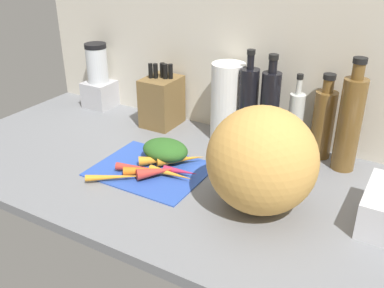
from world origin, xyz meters
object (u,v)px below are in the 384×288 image
(bottle_4, at_px, (349,123))
(bottle_0, at_px, (248,107))
(winter_squash, at_px, (262,160))
(bottle_1, at_px, (269,111))
(knife_block, at_px, (162,101))
(bottle_2, at_px, (295,123))
(bottle_3, at_px, (323,122))
(cutting_board, at_px, (151,169))
(carrot_6, at_px, (116,177))
(carrot_2, at_px, (161,160))
(blender_appliance, at_px, (99,80))
(carrot_5, at_px, (140,168))
(carrot_3, at_px, (170,173))
(paper_towel_roll, at_px, (227,102))
(carrot_7, at_px, (148,171))
(carrot_4, at_px, (158,171))
(carrot_0, at_px, (181,159))
(carrot_1, at_px, (180,171))

(bottle_4, bearing_deg, bottle_0, 179.91)
(winter_squash, height_order, bottle_1, bottle_1)
(knife_block, xyz_separation_m, bottle_2, (0.52, 0.01, 0.02))
(bottle_3, distance_m, bottle_4, 0.11)
(cutting_board, xyz_separation_m, winter_squash, (0.37, -0.02, 0.14))
(bottle_4, bearing_deg, carrot_6, -142.82)
(carrot_2, xyz_separation_m, bottle_2, (0.34, 0.30, 0.09))
(carrot_2, relative_size, blender_appliance, 0.52)
(carrot_2, xyz_separation_m, carrot_5, (-0.03, -0.07, -0.00))
(knife_block, height_order, bottle_3, bottle_3)
(carrot_3, xyz_separation_m, paper_towel_roll, (0.02, 0.35, 0.12))
(carrot_7, bearing_deg, carrot_5, 175.53)
(blender_appliance, bearing_deg, carrot_4, -34.70)
(carrot_0, bearing_deg, paper_towel_roll, 83.03)
(carrot_5, distance_m, winter_squash, 0.41)
(carrot_3, distance_m, carrot_4, 0.04)
(carrot_0, distance_m, blender_appliance, 0.65)
(cutting_board, bearing_deg, bottle_2, 43.96)
(carrot_4, height_order, paper_towel_roll, paper_towel_roll)
(carrot_3, height_order, blender_appliance, blender_appliance)
(carrot_5, relative_size, knife_block, 0.64)
(bottle_2, bearing_deg, knife_block, -178.54)
(carrot_3, xyz_separation_m, bottle_3, (0.35, 0.38, 0.10))
(carrot_4, xyz_separation_m, blender_appliance, (-0.56, 0.39, 0.09))
(carrot_1, height_order, carrot_5, same)
(carrot_5, bearing_deg, carrot_0, 53.13)
(cutting_board, height_order, bottle_3, bottle_3)
(cutting_board, xyz_separation_m, bottle_1, (0.26, 0.32, 0.14))
(carrot_5, bearing_deg, bottle_1, 51.74)
(bottle_2, bearing_deg, carrot_0, -136.83)
(cutting_board, relative_size, carrot_3, 2.38)
(carrot_1, bearing_deg, carrot_4, -142.08)
(winter_squash, xyz_separation_m, blender_appliance, (-0.88, 0.37, -0.03))
(knife_block, relative_size, paper_towel_roll, 0.87)
(carrot_7, height_order, paper_towel_roll, paper_towel_roll)
(carrot_7, distance_m, bottle_4, 0.63)
(bottle_3, height_order, bottle_4, bottle_4)
(carrot_1, bearing_deg, carrot_0, 119.81)
(carrot_5, distance_m, paper_towel_roll, 0.41)
(carrot_7, xyz_separation_m, bottle_2, (0.33, 0.38, 0.09))
(carrot_6, height_order, bottle_2, bottle_2)
(blender_appliance, relative_size, paper_towel_roll, 0.98)
(cutting_board, distance_m, bottle_2, 0.50)
(carrot_5, bearing_deg, winter_squash, 2.86)
(carrot_6, distance_m, bottle_1, 0.55)
(blender_appliance, bearing_deg, carrot_2, -31.20)
(carrot_2, height_order, carrot_5, carrot_2)
(blender_appliance, bearing_deg, carrot_3, -31.94)
(carrot_5, relative_size, paper_towel_roll, 0.56)
(carrot_7, height_order, winter_squash, winter_squash)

